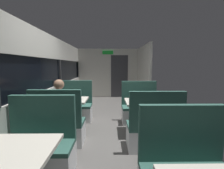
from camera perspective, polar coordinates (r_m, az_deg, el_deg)
name	(u,v)px	position (r m, az deg, el deg)	size (l,w,h in m)	color
ground_plane	(106,133)	(3.88, -2.20, -16.63)	(3.30, 9.20, 0.02)	#514F4C
carriage_window_panel_left	(40,85)	(3.90, -24.12, -0.03)	(0.09, 8.48, 2.30)	beige
carriage_end_bulkhead	(109,73)	(7.76, -1.02, 3.91)	(2.90, 0.11, 2.30)	beige
carriage_aisle_panel_right	(143,75)	(6.70, 10.93, 3.43)	(0.08, 2.40, 2.30)	beige
dining_table_near_window	(7,159)	(1.98, -33.15, -21.14)	(0.90, 0.70, 0.74)	#9E9EA3
bench_near_window_facing_entry	(40,151)	(2.67, -24.10, -20.64)	(0.95, 0.50, 1.10)	silver
dining_table_mid_window	(68,104)	(3.95, -15.35, -6.48)	(0.90, 0.70, 0.74)	#9E9EA3
bench_mid_window_facing_end	(59,128)	(3.40, -18.23, -14.28)	(0.95, 0.50, 1.10)	silver
bench_mid_window_facing_entry	(75,109)	(4.69, -13.07, -8.25)	(0.95, 0.50, 1.10)	silver
dining_table_rear_aisle	(146,105)	(3.72, 11.78, -7.22)	(0.90, 0.70, 0.74)	#9E9EA3
bench_rear_aisle_facing_end	(154,131)	(3.17, 14.47, -15.74)	(0.95, 0.50, 1.10)	silver
bench_rear_aisle_facing_entry	(140,110)	(4.46, 9.72, -8.94)	(0.95, 0.50, 1.10)	silver
seated_passenger	(60,116)	(3.40, -17.99, -10.56)	(0.47, 0.55, 1.26)	#26262D
coffee_cup_primary	(59,97)	(4.03, -18.13, -4.20)	(0.07, 0.07, 0.09)	#26598C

